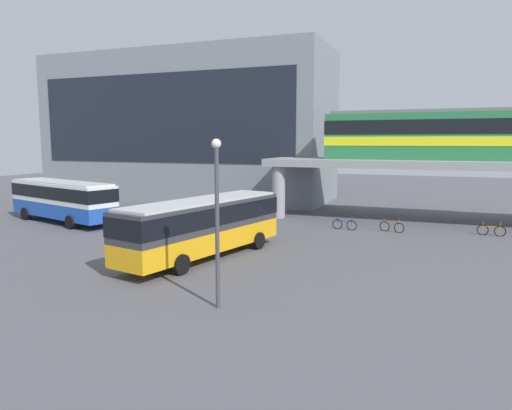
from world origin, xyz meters
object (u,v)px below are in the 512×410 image
at_px(station_building, 187,127).
at_px(bicycle_brown, 392,227).
at_px(bus_main, 203,222).
at_px(bus_secondary, 62,197).
at_px(bicycle_blue, 344,225).
at_px(bicycle_orange, 491,230).
at_px(train, 445,134).

relative_size(station_building, bicycle_brown, 18.11).
bearing_deg(bus_main, bus_secondary, 158.09).
relative_size(bus_main, bicycle_brown, 6.54).
height_order(bus_main, bicycle_blue, bus_main).
bearing_deg(bicycle_blue, bicycle_orange, 8.06).
distance_m(train, bus_secondary, 29.97).
xyz_separation_m(bicycle_blue, bicycle_orange, (9.63, 1.36, 0.00)).
distance_m(bus_main, bus_secondary, 16.76).
bearing_deg(station_building, bus_secondary, -92.87).
bearing_deg(bus_secondary, train, 21.71).
distance_m(train, bicycle_brown, 9.17).
relative_size(station_building, bicycle_blue, 17.55).
xyz_separation_m(train, bus_main, (-11.93, -17.20, -4.84)).
height_order(station_building, bicycle_brown, station_building).
bearing_deg(bicycle_blue, bus_main, -116.19).
bearing_deg(bicycle_orange, bicycle_brown, -170.42).
xyz_separation_m(bus_main, bicycle_blue, (5.52, 11.22, -1.63)).
relative_size(bus_secondary, bicycle_brown, 6.52).
relative_size(bus_secondary, bicycle_orange, 6.34).
bearing_deg(bicycle_brown, bicycle_orange, 9.58).
distance_m(train, bicycle_orange, 8.57).
xyz_separation_m(bicycle_blue, bicycle_brown, (3.26, 0.29, 0.00)).
xyz_separation_m(station_building, bicycle_orange, (29.78, -11.88, -7.46)).
relative_size(station_building, bus_main, 2.77).
bearing_deg(bus_secondary, bicycle_blue, 13.24).
distance_m(bicycle_blue, bicycle_brown, 3.27).
distance_m(bus_secondary, bicycle_blue, 21.71).
bearing_deg(train, bicycle_blue, -136.98).
relative_size(train, bus_main, 1.61).
bearing_deg(bicycle_orange, bus_main, -140.29).
height_order(station_building, train, station_building).
distance_m(bus_main, bicycle_blue, 12.60).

